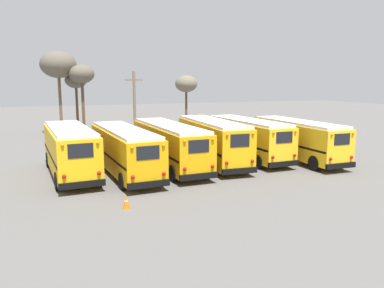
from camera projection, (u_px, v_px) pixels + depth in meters
name	position (u px, v px, depth m)	size (l,w,h in m)	color
ground_plane	(192.00, 166.00, 27.40)	(160.00, 160.00, 0.00)	#5B5956
school_bus_0	(70.00, 149.00, 24.34)	(3.05, 9.56, 3.21)	yellow
school_bus_1	(124.00, 149.00, 24.89)	(2.99, 10.52, 3.06)	#E5A00C
school_bus_2	(169.00, 144.00, 26.76)	(2.72, 10.70, 3.13)	#E5A00C
school_bus_3	(212.00, 140.00, 27.98)	(2.97, 9.87, 3.28)	#EAAA0F
school_bus_4	(247.00, 137.00, 29.83)	(2.68, 9.83, 3.16)	yellow
school_bus_5	(297.00, 139.00, 29.31)	(2.58, 9.84, 3.11)	yellow
utility_pole	(135.00, 105.00, 38.15)	(1.80, 0.28, 7.17)	#75604C
bare_tree_0	(186.00, 84.00, 51.93)	(3.09, 3.09, 7.05)	brown
bare_tree_1	(76.00, 81.00, 45.38)	(2.62, 2.62, 7.34)	brown
bare_tree_2	(82.00, 75.00, 42.76)	(2.85, 2.85, 8.09)	brown
bare_tree_3	(58.00, 65.00, 42.79)	(4.06, 4.06, 9.61)	brown
traffic_cone	(126.00, 202.00, 18.07)	(0.36, 0.36, 0.72)	orange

